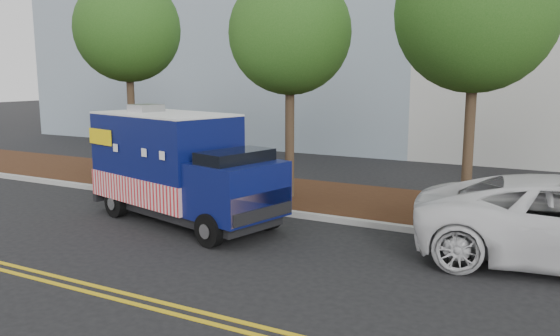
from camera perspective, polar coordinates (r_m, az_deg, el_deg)
The scene contains 10 objects.
ground at distance 13.99m, azimuth -8.05°, elevation -5.44°, with size 120.00×120.00×0.00m, color black.
curb at distance 15.09m, azimuth -4.93°, elevation -3.97°, with size 120.00×0.18×0.15m, color #9E9E99.
mulch_strip at distance 16.85m, azimuth -1.05°, elevation -2.49°, with size 120.00×4.00×0.15m, color black.
centerline_near at distance 10.89m, azimuth -22.15°, elevation -10.50°, with size 120.00×0.10×0.01m, color gold.
centerline_far at distance 10.74m, azimuth -23.18°, elevation -10.84°, with size 120.00×0.10×0.01m, color gold.
tree_a at distance 20.04m, azimuth -15.63°, elevation 13.76°, with size 3.63×3.63×7.00m.
tree_b at distance 15.49m, azimuth 1.05°, elevation 13.85°, with size 3.40×3.40×6.47m.
tree_c at distance 14.36m, azimuth 19.82°, elevation 15.04°, with size 3.87×3.87×7.06m.
sign_post at distance 17.08m, azimuth -13.90°, elevation 1.24°, with size 0.06×0.06×2.40m, color #473828.
food_truck at distance 13.84m, azimuth -10.64°, elevation -0.16°, with size 5.77×3.27×2.88m.
Camera 1 is at (7.99, -10.89, 3.64)m, focal length 35.00 mm.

